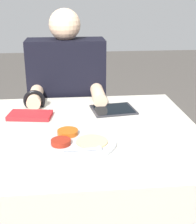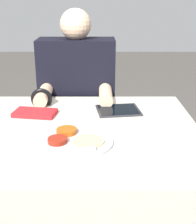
{
  "view_description": "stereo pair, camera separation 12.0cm",
  "coord_description": "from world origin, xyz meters",
  "views": [
    {
      "loc": [
        -0.02,
        -1.2,
        1.23
      ],
      "look_at": [
        0.11,
        0.04,
        0.76
      ],
      "focal_mm": 50.0,
      "sensor_mm": 36.0,
      "label": 1
    },
    {
      "loc": [
        0.1,
        -1.21,
        1.23
      ],
      "look_at": [
        0.11,
        0.04,
        0.76
      ],
      "focal_mm": 50.0,
      "sensor_mm": 36.0,
      "label": 2
    }
  ],
  "objects": [
    {
      "name": "person_diner",
      "position": [
        -0.02,
        0.57,
        0.54
      ],
      "size": [
        0.44,
        0.43,
        1.17
      ],
      "color": "black",
      "rests_on": "ground_plane"
    },
    {
      "name": "red_notebook",
      "position": [
        -0.19,
        0.16,
        0.71
      ],
      "size": [
        0.21,
        0.14,
        0.02
      ],
      "color": "silver",
      "rests_on": "dining_table"
    },
    {
      "name": "tablet_device",
      "position": [
        0.2,
        0.22,
        0.71
      ],
      "size": [
        0.23,
        0.19,
        0.01
      ],
      "color": "#28282D",
      "rests_on": "dining_table"
    },
    {
      "name": "dining_table",
      "position": [
        0.0,
        0.0,
        0.35
      ],
      "size": [
        1.07,
        0.89,
        0.7
      ],
      "color": "beige",
      "rests_on": "ground_plane"
    },
    {
      "name": "thali_tray",
      "position": [
        0.01,
        -0.13,
        0.71
      ],
      "size": [
        0.29,
        0.29,
        0.03
      ],
      "color": "#B7BABF",
      "rests_on": "dining_table"
    }
  ]
}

